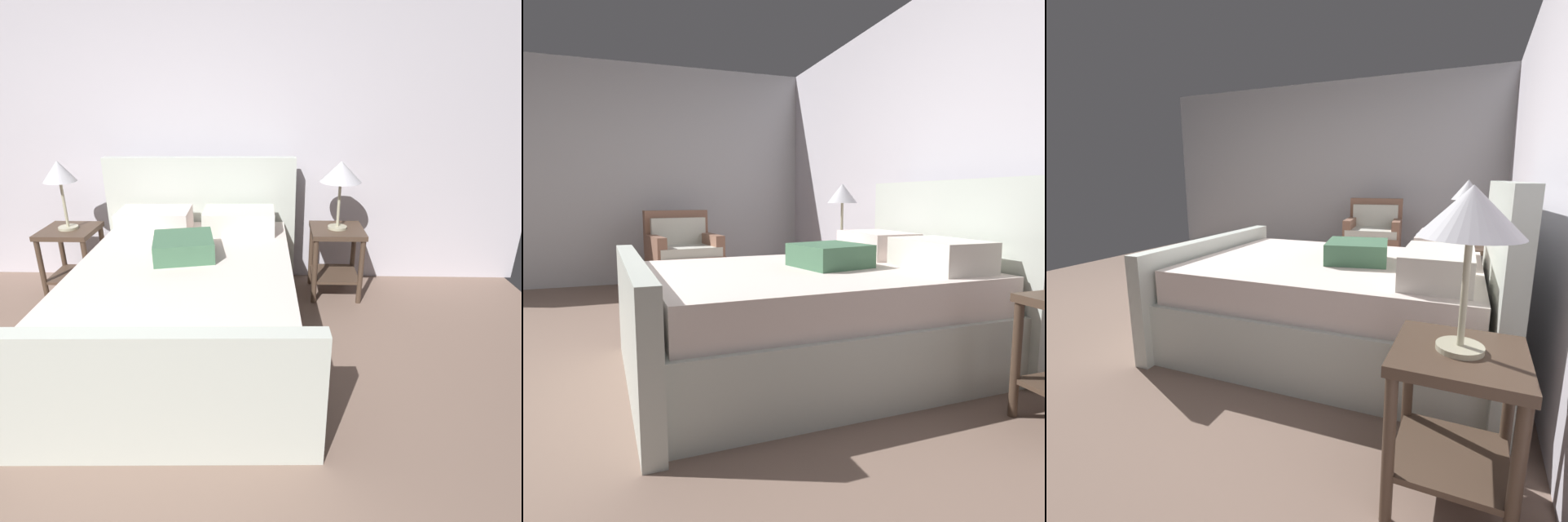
% 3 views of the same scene
% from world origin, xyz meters
% --- Properties ---
extents(wall_back, '(6.32, 0.12, 2.61)m').
position_xyz_m(wall_back, '(0.00, 2.75, 1.30)').
color(wall_back, silver).
rests_on(wall_back, ground).
extents(bed, '(1.69, 2.19, 1.16)m').
position_xyz_m(bed, '(0.27, 1.53, 0.35)').
color(bed, silver).
rests_on(bed, ground).
extents(nightstand_right, '(0.44, 0.44, 0.60)m').
position_xyz_m(nightstand_right, '(1.41, 2.33, 0.40)').
color(nightstand_right, '#493729').
rests_on(nightstand_right, ground).
extents(table_lamp_right, '(0.33, 0.33, 0.56)m').
position_xyz_m(table_lamp_right, '(1.41, 2.33, 1.06)').
color(table_lamp_right, '#B7B293').
rests_on(table_lamp_right, nightstand_right).
extents(nightstand_left, '(0.44, 0.44, 0.60)m').
position_xyz_m(nightstand_left, '(-0.85, 2.25, 0.40)').
color(nightstand_left, '#493729').
rests_on(nightstand_left, ground).
extents(table_lamp_left, '(0.26, 0.26, 0.57)m').
position_xyz_m(table_lamp_left, '(-0.85, 2.25, 1.06)').
color(table_lamp_left, '#B7B293').
rests_on(table_lamp_left, nightstand_left).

